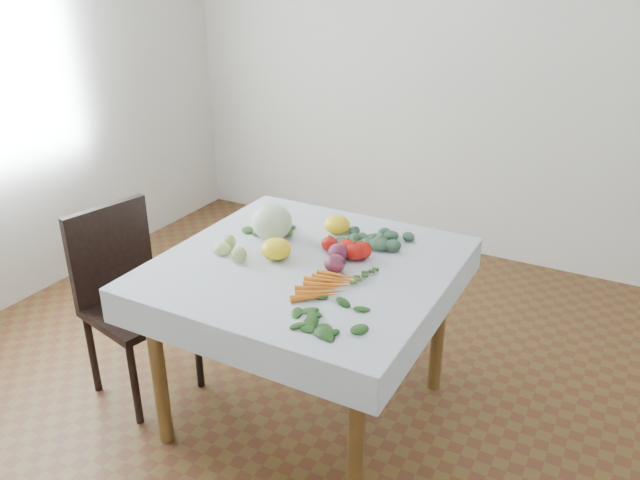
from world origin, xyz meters
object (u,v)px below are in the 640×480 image
object	(u,v)px
table	(307,284)
heirloom_back	(337,225)
chair	(127,289)
carrot_bunch	(327,285)
cabbage	(272,222)

from	to	relation	value
table	heirloom_back	distance (m)	0.34
table	chair	size ratio (longest dim) A/B	1.13
heirloom_back	carrot_bunch	world-z (taller)	heirloom_back
chair	carrot_bunch	bearing A→B (deg)	1.87
chair	heirloom_back	bearing A→B (deg)	32.01
heirloom_back	carrot_bunch	size ratio (longest dim) A/B	0.41
table	carrot_bunch	bearing A→B (deg)	-41.47
table	chair	world-z (taller)	chair
cabbage	carrot_bunch	xyz separation A→B (m)	(0.42, -0.28, -0.06)
carrot_bunch	heirloom_back	bearing A→B (deg)	113.00
cabbage	heirloom_back	xyz separation A→B (m)	(0.22, 0.19, -0.04)
table	cabbage	xyz separation A→B (m)	(-0.24, 0.12, 0.18)
chair	cabbage	world-z (taller)	cabbage
cabbage	chair	bearing A→B (deg)	-151.75
table	cabbage	bearing A→B (deg)	152.76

